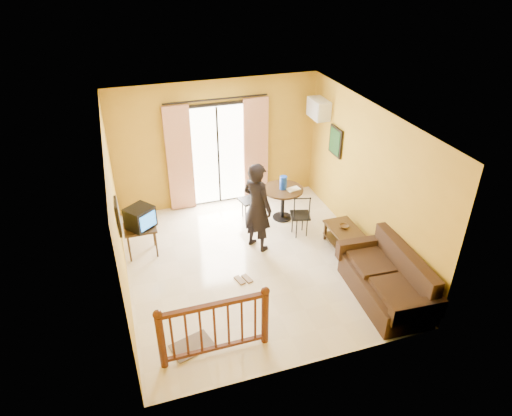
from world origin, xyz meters
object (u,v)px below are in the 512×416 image
object	(u,v)px
sofa	(388,281)
standing_person	(257,207)
television	(140,218)
coffee_table	(346,237)
dining_table	(283,195)

from	to	relation	value
sofa	standing_person	distance (m)	2.68
standing_person	television	bearing A→B (deg)	47.08
television	sofa	size ratio (longest dim) A/B	0.32
sofa	standing_person	bearing A→B (deg)	131.09
coffee_table	standing_person	size ratio (longest dim) A/B	0.54
television	dining_table	size ratio (longest dim) A/B	0.72
dining_table	standing_person	bearing A→B (deg)	-134.87
television	coffee_table	distance (m)	3.90
dining_table	sofa	bearing A→B (deg)	-75.65
television	coffee_table	world-z (taller)	television
television	sofa	distance (m)	4.53
sofa	television	bearing A→B (deg)	149.23
standing_person	sofa	bearing A→B (deg)	-173.12
television	dining_table	bearing A→B (deg)	-29.90
television	standing_person	xyz separation A→B (m)	(2.12, -0.46, 0.10)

